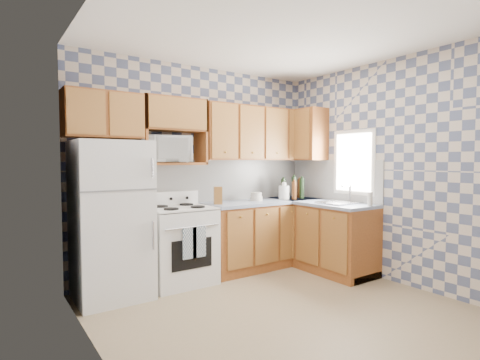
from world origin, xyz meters
The scene contains 31 objects.
floor centered at (0.00, 0.00, 0.00)m, with size 3.40×3.40×0.00m, color #877552.
back_wall centered at (0.00, 1.60, 1.35)m, with size 3.40×0.02×2.70m, color slate.
right_wall centered at (1.70, 0.00, 1.35)m, with size 0.02×3.20×2.70m, color slate.
backsplash_back centered at (0.40, 1.59, 1.20)m, with size 2.60×0.01×0.56m, color white.
backsplash_right centered at (1.69, 0.80, 1.20)m, with size 0.01×1.60×0.56m, color white.
refrigerator centered at (-1.27, 1.25, 0.84)m, with size 0.75×0.70×1.68m, color silver.
stove_body centered at (-0.47, 1.28, 0.45)m, with size 0.76×0.65×0.90m, color silver.
cooktop centered at (-0.47, 1.28, 0.91)m, with size 0.76×0.65×0.03m, color silver.
backguard centered at (-0.47, 1.55, 1.00)m, with size 0.76×0.08×0.17m, color silver.
dish_towel_left centered at (-0.51, 0.93, 0.55)m, with size 0.17×0.03×0.35m, color navy.
dish_towel_right centered at (-0.39, 0.93, 0.55)m, with size 0.17×0.03×0.35m, color navy.
base_cabinets_back centered at (0.82, 1.30, 0.44)m, with size 1.75×0.60×0.88m, color brown.
base_cabinets_right centered at (1.40, 0.80, 0.44)m, with size 0.60×1.60×0.88m, color brown.
countertop_back centered at (0.82, 1.30, 0.90)m, with size 1.77×0.63×0.04m, color slate.
countertop_right centered at (1.40, 0.80, 0.90)m, with size 0.63×1.60×0.04m, color slate.
upper_cabinets_back centered at (0.82, 1.44, 1.85)m, with size 1.75×0.33×0.74m, color brown.
upper_cabinets_fridge centered at (-1.29, 1.44, 1.97)m, with size 0.82×0.33×0.50m, color brown.
upper_cabinets_right centered at (1.53, 1.25, 1.85)m, with size 0.33×0.70×0.74m, color brown.
microwave_shelf centered at (-0.47, 1.44, 1.44)m, with size 0.80×0.33×0.03m, color brown.
microwave centered at (-0.58, 1.42, 1.61)m, with size 0.58×0.39×0.32m, color silver.
sink centered at (1.40, 0.45, 0.93)m, with size 0.48×0.40×0.03m, color #B7B7BC.
window centered at (1.69, 0.45, 1.45)m, with size 0.02×0.66×0.86m, color white.
bottle_0 centered at (1.34, 1.23, 1.08)m, with size 0.07×0.07×0.32m, color black.
bottle_1 centered at (1.44, 1.17, 1.07)m, with size 0.07×0.07×0.30m, color black.
bottle_2 centered at (1.49, 1.27, 1.06)m, with size 0.07×0.07×0.28m, color #562D13.
bottle_3 centered at (1.27, 1.15, 1.05)m, with size 0.07×0.07×0.25m, color #562D13.
bottle_4 centered at (1.19, 1.29, 1.06)m, with size 0.07×0.07×0.29m, color black.
knife_block centered at (0.06, 1.26, 1.03)m, with size 0.10×0.10×0.22m, color brown.
electric_kettle centered at (1.16, 1.25, 1.02)m, with size 0.15×0.15×0.19m, color silver.
food_containers centered at (0.71, 1.31, 0.98)m, with size 0.17×0.17×0.11m, color beige, non-canonical shape.
soap_bottle centered at (1.50, 0.05, 1.01)m, with size 0.06×0.06×0.17m, color beige.
Camera 1 is at (-2.39, -2.79, 1.48)m, focal length 28.00 mm.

